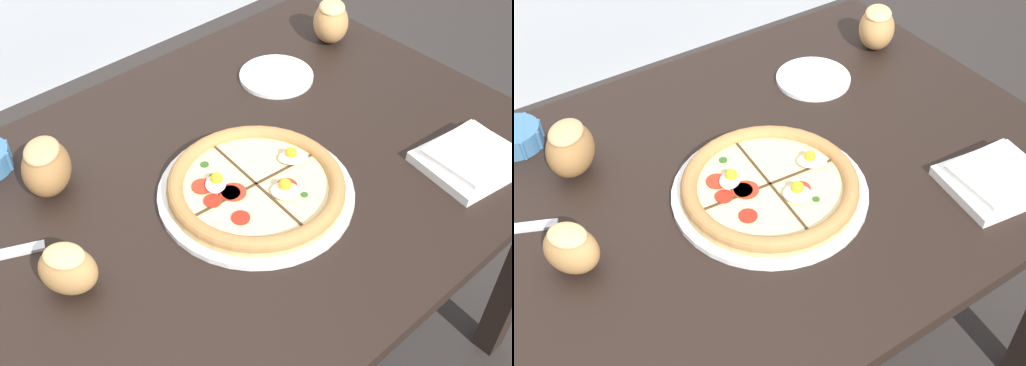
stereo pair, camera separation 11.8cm
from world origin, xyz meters
The scene contains 8 objects.
dining_table centered at (0.00, 0.00, 0.64)m, with size 1.48×0.89×0.73m.
pizza centered at (0.11, -0.07, 0.75)m, with size 0.37×0.37×0.05m.
ramekin_bowl centered at (-0.24, 0.34, 0.75)m, with size 0.11×0.11×0.04m.
napkin_folded centered at (0.48, -0.29, 0.74)m, with size 0.21×0.19×0.04m.
bread_piece_near centered at (0.62, 0.22, 0.78)m, with size 0.14×0.14×0.10m.
bread_piece_mid centered at (-0.26, -0.03, 0.77)m, with size 0.11×0.12×0.09m.
bread_piece_far centered at (-0.17, 0.20, 0.78)m, with size 0.14×0.15×0.11m.
side_saucer centered at (0.40, 0.19, 0.73)m, with size 0.17×0.17×0.01m.
Camera 2 is at (-0.37, -0.78, 1.57)m, focal length 45.00 mm.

